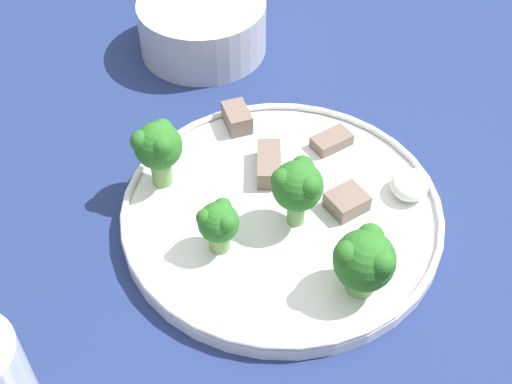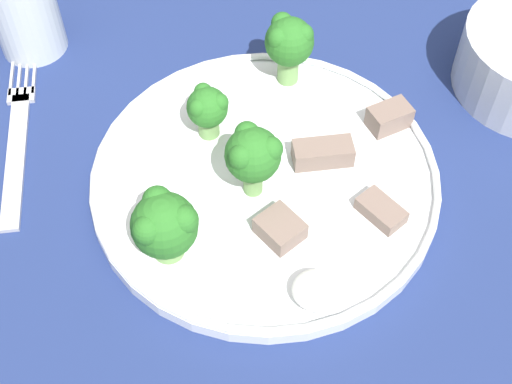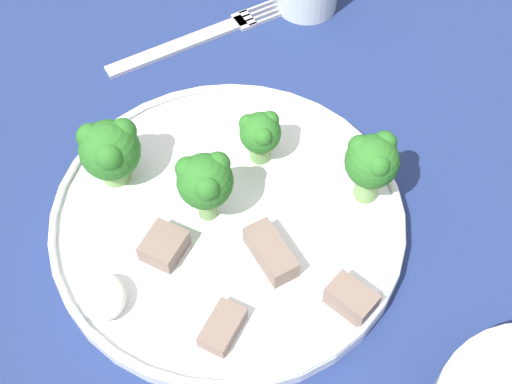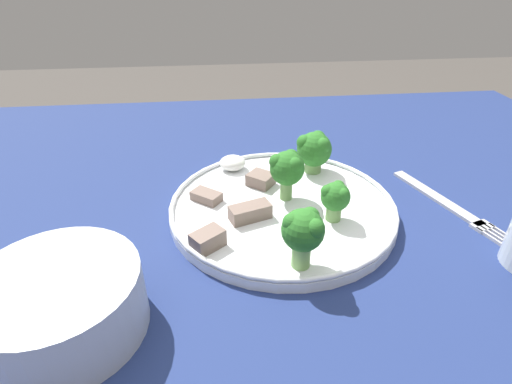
{
  "view_description": "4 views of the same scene",
  "coord_description": "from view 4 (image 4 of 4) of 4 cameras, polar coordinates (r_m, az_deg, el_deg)",
  "views": [
    {
      "loc": [
        -0.39,
        -0.21,
        1.23
      ],
      "look_at": [
        -0.01,
        -0.08,
        0.79
      ],
      "focal_mm": 50.0,
      "sensor_mm": 36.0,
      "label": 1
    },
    {
      "loc": [
        0.06,
        -0.45,
        1.22
      ],
      "look_at": [
        -0.0,
        -0.13,
        0.78
      ],
      "focal_mm": 50.0,
      "sensor_mm": 36.0,
      "label": 2
    },
    {
      "loc": [
        0.3,
        -0.14,
        1.24
      ],
      "look_at": [
        0.01,
        -0.08,
        0.81
      ],
      "focal_mm": 50.0,
      "sensor_mm": 36.0,
      "label": 3
    },
    {
      "loc": [
        0.08,
        0.31,
        1.04
      ],
      "look_at": [
        0.03,
        -0.1,
        0.79
      ],
      "focal_mm": 28.0,
      "sensor_mm": 36.0,
      "label": 4
    }
  ],
  "objects": [
    {
      "name": "meat_slice_front_slice",
      "position": [
        0.42,
        -6.91,
        -6.79
      ],
      "size": [
        0.04,
        0.04,
        0.02
      ],
      "color": "#756056",
      "rests_on": "dinner_plate"
    },
    {
      "name": "cream_bowl",
      "position": [
        0.38,
        -26.1,
        -14.33
      ],
      "size": [
        0.14,
        0.14,
        0.06
      ],
      "color": "#B7BCC6",
      "rests_on": "table"
    },
    {
      "name": "broccoli_floret_center_left",
      "position": [
        0.38,
        6.99,
        -5.52
      ],
      "size": [
        0.04,
        0.04,
        0.06
      ],
      "color": "#709E56",
      "rests_on": "dinner_plate"
    },
    {
      "name": "dinner_plate",
      "position": [
        0.5,
        3.27,
        -2.13
      ],
      "size": [
        0.28,
        0.28,
        0.02
      ],
      "color": "white",
      "rests_on": "table"
    },
    {
      "name": "meat_slice_middle_slice",
      "position": [
        0.47,
        -0.85,
        -2.88
      ],
      "size": [
        0.05,
        0.04,
        0.02
      ],
      "color": "#756056",
      "rests_on": "dinner_plate"
    },
    {
      "name": "table",
      "position": [
        0.49,
        5.37,
        -19.15
      ],
      "size": [
        1.15,
        1.1,
        0.76
      ],
      "color": "navy",
      "rests_on": "ground_plane"
    },
    {
      "name": "meat_slice_rear_slice",
      "position": [
        0.5,
        -7.11,
        -0.61
      ],
      "size": [
        0.04,
        0.04,
        0.01
      ],
      "color": "#756056",
      "rests_on": "dinner_plate"
    },
    {
      "name": "sauce_dollop",
      "position": [
        0.57,
        -3.36,
        4.17
      ],
      "size": [
        0.04,
        0.03,
        0.02
      ],
      "color": "white",
      "rests_on": "dinner_plate"
    },
    {
      "name": "fork",
      "position": [
        0.57,
        26.14,
        -1.92
      ],
      "size": [
        0.08,
        0.2,
        0.0
      ],
      "color": "#B2B2B7",
      "rests_on": "table"
    },
    {
      "name": "broccoli_floret_front_left",
      "position": [
        0.56,
        8.32,
        6.11
      ],
      "size": [
        0.05,
        0.05,
        0.06
      ],
      "color": "#709E56",
      "rests_on": "dinner_plate"
    },
    {
      "name": "broccoli_floret_near_rim_left",
      "position": [
        0.49,
        4.47,
        3.42
      ],
      "size": [
        0.04,
        0.04,
        0.06
      ],
      "color": "#709E56",
      "rests_on": "dinner_plate"
    },
    {
      "name": "meat_slice_edge_slice",
      "position": [
        0.53,
        0.69,
        1.83
      ],
      "size": [
        0.04,
        0.04,
        0.02
      ],
      "color": "#756056",
      "rests_on": "dinner_plate"
    },
    {
      "name": "broccoli_floret_back_left",
      "position": [
        0.46,
        11.28,
        -0.74
      ],
      "size": [
        0.03,
        0.03,
        0.05
      ],
      "color": "#709E56",
      "rests_on": "dinner_plate"
    }
  ]
}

